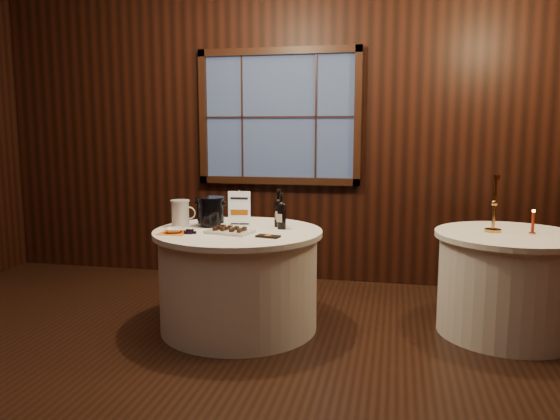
% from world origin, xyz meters
% --- Properties ---
extents(ground, '(6.00, 6.00, 0.00)m').
position_xyz_m(ground, '(0.00, 0.00, 0.00)').
color(ground, black).
rests_on(ground, ground).
extents(back_wall, '(6.00, 0.10, 3.00)m').
position_xyz_m(back_wall, '(0.00, 2.48, 1.54)').
color(back_wall, black).
rests_on(back_wall, ground).
extents(main_table, '(1.28, 1.28, 0.77)m').
position_xyz_m(main_table, '(0.00, 1.00, 0.39)').
color(main_table, white).
rests_on(main_table, ground).
extents(side_table, '(1.08, 1.08, 0.77)m').
position_xyz_m(side_table, '(2.00, 1.30, 0.39)').
color(side_table, white).
rests_on(side_table, ground).
extents(sign_stand, '(0.18, 0.10, 0.28)m').
position_xyz_m(sign_stand, '(-0.04, 1.18, 0.87)').
color(sign_stand, silver).
rests_on(sign_stand, main_table).
extents(port_bottle_left, '(0.07, 0.08, 0.29)m').
position_xyz_m(port_bottle_left, '(0.27, 1.21, 0.90)').
color(port_bottle_left, black).
rests_on(port_bottle_left, main_table).
extents(port_bottle_right, '(0.07, 0.08, 0.28)m').
position_xyz_m(port_bottle_right, '(0.32, 1.11, 0.89)').
color(port_bottle_right, black).
rests_on(port_bottle_right, main_table).
extents(ice_bucket, '(0.23, 0.23, 0.23)m').
position_xyz_m(ice_bucket, '(-0.26, 1.12, 0.89)').
color(ice_bucket, black).
rests_on(ice_bucket, main_table).
extents(chocolate_plate, '(0.37, 0.29, 0.05)m').
position_xyz_m(chocolate_plate, '(-0.02, 0.87, 0.79)').
color(chocolate_plate, silver).
rests_on(chocolate_plate, main_table).
extents(chocolate_box, '(0.18, 0.11, 0.01)m').
position_xyz_m(chocolate_box, '(0.29, 0.77, 0.78)').
color(chocolate_box, black).
rests_on(chocolate_box, main_table).
extents(grape_bunch, '(0.15, 0.07, 0.03)m').
position_xyz_m(grape_bunch, '(-0.30, 0.77, 0.79)').
color(grape_bunch, black).
rests_on(grape_bunch, main_table).
extents(glass_pitcher, '(0.20, 0.15, 0.21)m').
position_xyz_m(glass_pitcher, '(-0.48, 1.04, 0.88)').
color(glass_pitcher, silver).
rests_on(glass_pitcher, main_table).
extents(orange_napkin, '(0.21, 0.21, 0.00)m').
position_xyz_m(orange_napkin, '(-0.42, 0.78, 0.77)').
color(orange_napkin, orange).
rests_on(orange_napkin, main_table).
extents(cracker_bowl, '(0.16, 0.16, 0.03)m').
position_xyz_m(cracker_bowl, '(-0.42, 0.78, 0.79)').
color(cracker_bowl, silver).
rests_on(cracker_bowl, orange_napkin).
extents(brass_candlestick, '(0.12, 0.12, 0.43)m').
position_xyz_m(brass_candlestick, '(1.88, 1.32, 0.92)').
color(brass_candlestick, '#B97C3A').
rests_on(brass_candlestick, side_table).
extents(red_candle, '(0.05, 0.05, 0.18)m').
position_xyz_m(red_candle, '(2.15, 1.28, 0.84)').
color(red_candle, '#B97C3A').
rests_on(red_candle, side_table).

